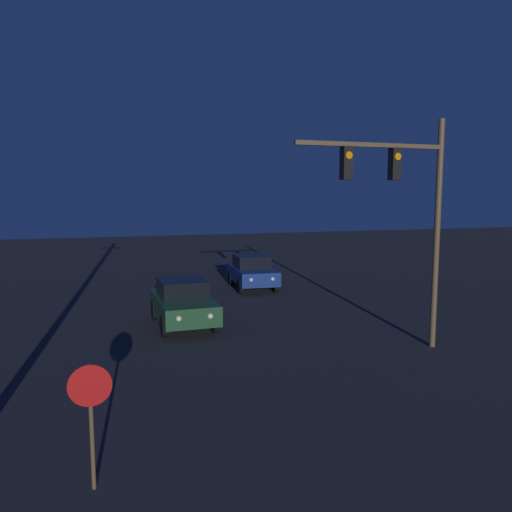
{
  "coord_description": "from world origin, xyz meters",
  "views": [
    {
      "loc": [
        -4.76,
        3.41,
        4.62
      ],
      "look_at": [
        0.0,
        18.2,
        2.69
      ],
      "focal_mm": 35.0,
      "sensor_mm": 36.0,
      "label": 1
    }
  ],
  "objects_px": {
    "traffic_signal_mast": "(406,199)",
    "stop_sign": "(91,404)",
    "car_near": "(183,302)",
    "car_far": "(252,271)"
  },
  "relations": [
    {
      "from": "car_far",
      "to": "stop_sign",
      "type": "xyz_separation_m",
      "value": [
        -7.45,
        -15.44,
        0.56
      ]
    },
    {
      "from": "traffic_signal_mast",
      "to": "stop_sign",
      "type": "xyz_separation_m",
      "value": [
        -8.72,
        -4.64,
        -3.08
      ]
    },
    {
      "from": "car_far",
      "to": "stop_sign",
      "type": "distance_m",
      "value": 17.15
    },
    {
      "from": "car_near",
      "to": "stop_sign",
      "type": "xyz_separation_m",
      "value": [
        -3.01,
        -9.41,
        0.56
      ]
    },
    {
      "from": "car_far",
      "to": "traffic_signal_mast",
      "type": "relative_size",
      "value": 0.6
    },
    {
      "from": "traffic_signal_mast",
      "to": "stop_sign",
      "type": "distance_m",
      "value": 10.35
    },
    {
      "from": "car_far",
      "to": "traffic_signal_mast",
      "type": "xyz_separation_m",
      "value": [
        1.27,
        -10.79,
        3.64
      ]
    },
    {
      "from": "car_far",
      "to": "traffic_signal_mast",
      "type": "distance_m",
      "value": 11.46
    },
    {
      "from": "car_near",
      "to": "traffic_signal_mast",
      "type": "bearing_deg",
      "value": 139.18
    },
    {
      "from": "traffic_signal_mast",
      "to": "stop_sign",
      "type": "bearing_deg",
      "value": -151.98
    }
  ]
}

